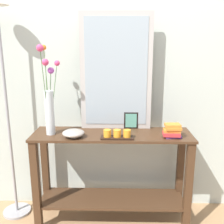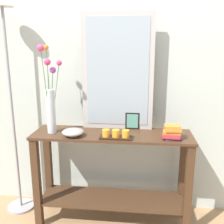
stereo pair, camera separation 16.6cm
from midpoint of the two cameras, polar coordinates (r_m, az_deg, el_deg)
The scene contains 10 objects.
ground_plane at distance 2.43m, azimuth -2.12°, elevation -22.76°, with size 7.00×6.00×0.02m, color #A87F56.
wall_back at distance 2.25m, azimuth -1.98°, elevation 11.60°, with size 6.40×0.08×2.70m, color beige.
console_table at distance 2.18m, azimuth -2.23°, elevation -12.58°, with size 1.26×0.35×0.78m.
mirror_leaning at distance 2.10m, azimuth -1.39°, elevation 8.70°, with size 0.58×0.03×0.93m.
tall_vase_left at distance 2.06m, azimuth -15.97°, elevation 2.56°, with size 0.13×0.23×0.68m.
candle_tray at distance 1.94m, azimuth -1.31°, elevation -5.06°, with size 0.24×0.09×0.07m.
picture_frame_small at distance 2.16m, azimuth 2.03°, elevation -1.88°, with size 0.12×0.01×0.14m.
decorative_bowl at distance 1.99m, azimuth -10.88°, elevation -4.62°, with size 0.17×0.17×0.06m.
book_stack at distance 1.98m, azimuth 10.82°, elevation -4.16°, with size 0.14×0.10×0.11m.
floor_lamp at distance 2.26m, azimuth -24.81°, elevation 7.81°, with size 0.24×0.24×1.85m.
Camera 1 is at (0.04, -1.95, 1.44)m, focal length 41.51 mm.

